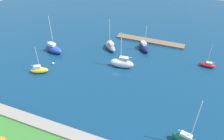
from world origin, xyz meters
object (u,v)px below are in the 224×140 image
sailboat_navy_east_end (144,47)px  sailboat_yellow_by_breakwater (39,70)px  sailboat_red_lone_south (207,65)px  mooring_buoy_white (53,63)px  sailboat_blue_along_channel (53,49)px  pier_dock (150,41)px  sailboat_gray_off_beacon (110,46)px  sailboat_white_inner_mooring (122,63)px

sailboat_navy_east_end → sailboat_yellow_by_breakwater: 33.76m
sailboat_red_lone_south → mooring_buoy_white: 45.79m
sailboat_blue_along_channel → sailboat_red_lone_south: bearing=22.3°
sailboat_red_lone_south → sailboat_blue_along_channel: size_ratio=0.59×
sailboat_red_lone_south → mooring_buoy_white: (43.02, 15.66, -0.38)m
pier_dock → sailboat_yellow_by_breakwater: sailboat_yellow_by_breakwater is taller
pier_dock → sailboat_blue_along_channel: (27.49, 18.82, 1.05)m
sailboat_navy_east_end → sailboat_blue_along_channel: bearing=-103.0°
sailboat_red_lone_south → sailboat_gray_off_beacon: 30.46m
sailboat_gray_off_beacon → mooring_buoy_white: 19.37m
mooring_buoy_white → sailboat_yellow_by_breakwater: bearing=78.4°
sailboat_red_lone_south → sailboat_yellow_by_breakwater: sailboat_yellow_by_breakwater is taller
mooring_buoy_white → pier_dock: bearing=-133.5°
sailboat_yellow_by_breakwater → sailboat_blue_along_channel: (2.84, -11.15, 0.35)m
pier_dock → sailboat_navy_east_end: 6.47m
sailboat_gray_off_beacon → sailboat_blue_along_channel: 18.60m
pier_dock → sailboat_blue_along_channel: 33.33m
pier_dock → mooring_buoy_white: bearing=46.5°
mooring_buoy_white → sailboat_navy_east_end: bearing=-141.4°
sailboat_white_inner_mooring → sailboat_yellow_by_breakwater: size_ratio=1.33×
pier_dock → sailboat_red_lone_south: sailboat_red_lone_south is taller
sailboat_blue_along_channel → mooring_buoy_white: bearing=-46.6°
sailboat_white_inner_mooring → sailboat_blue_along_channel: bearing=-5.9°
sailboat_white_inner_mooring → sailboat_blue_along_channel: (23.58, 0.17, -0.14)m
sailboat_blue_along_channel → mooring_buoy_white: 7.27m
sailboat_white_inner_mooring → sailboat_navy_east_end: size_ratio=1.25×
sailboat_gray_off_beacon → mooring_buoy_white: (12.58, 14.71, -0.84)m
pier_dock → mooring_buoy_white: 34.30m
sailboat_navy_east_end → sailboat_blue_along_channel: sailboat_blue_along_channel is taller
sailboat_yellow_by_breakwater → mooring_buoy_white: (-1.04, -5.08, -0.65)m
sailboat_yellow_by_breakwater → sailboat_gray_off_beacon: (-13.62, -19.79, 0.19)m
sailboat_white_inner_mooring → mooring_buoy_white: 20.69m
sailboat_white_inner_mooring → pier_dock: bearing=-108.2°
pier_dock → sailboat_gray_off_beacon: 15.03m
sailboat_blue_along_channel → pier_dock: bearing=45.2°
sailboat_red_lone_south → sailboat_yellow_by_breakwater: size_ratio=0.88×
sailboat_red_lone_south → sailboat_blue_along_channel: sailboat_blue_along_channel is taller
sailboat_white_inner_mooring → sailboat_navy_east_end: sailboat_white_inner_mooring is taller
pier_dock → sailboat_white_inner_mooring: bearing=78.1°
sailboat_yellow_by_breakwater → sailboat_navy_east_end: bearing=18.3°
sailboat_red_lone_south → sailboat_blue_along_channel: (46.91, 9.60, 0.62)m
pier_dock → sailboat_white_inner_mooring: (3.91, 18.65, 1.19)m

